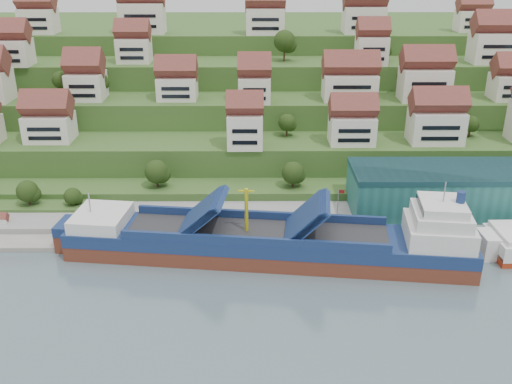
{
  "coord_description": "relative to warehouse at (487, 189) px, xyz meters",
  "views": [
    {
      "loc": [
        0.24,
        -98.88,
        57.21
      ],
      "look_at": [
        0.76,
        14.0,
        8.0
      ],
      "focal_mm": 40.0,
      "sensor_mm": 36.0,
      "label": 1
    }
  ],
  "objects": [
    {
      "name": "hillside_village",
      "position": [
        -48.77,
        43.87,
        17.13
      ],
      "size": [
        155.1,
        64.41,
        29.28
      ],
      "color": "silver",
      "rests_on": "ground"
    },
    {
      "name": "cargo_ship",
      "position": [
        -46.93,
        -17.48,
        -3.87
      ],
      "size": [
        79.85,
        21.34,
        17.53
      ],
      "rotation": [
        0.0,
        0.0,
        -0.12
      ],
      "color": "brown",
      "rests_on": "ground"
    },
    {
      "name": "warehouse",
      "position": [
        0.0,
        0.0,
        0.0
      ],
      "size": [
        60.0,
        15.0,
        10.0
      ],
      "primitive_type": "cube",
      "color": "#276A64",
      "rests_on": "quay"
    },
    {
      "name": "ground",
      "position": [
        -52.0,
        -17.0,
        -7.2
      ],
      "size": [
        300.0,
        300.0,
        0.0
      ],
      "primitive_type": "plane",
      "color": "slate",
      "rests_on": "ground"
    },
    {
      "name": "flagpole",
      "position": [
        -33.89,
        -7.0,
        -0.32
      ],
      "size": [
        1.28,
        0.16,
        8.0
      ],
      "color": "gray",
      "rests_on": "quay"
    },
    {
      "name": "quay",
      "position": [
        -32.0,
        -2.0,
        -6.1
      ],
      "size": [
        180.0,
        14.0,
        2.2
      ],
      "primitive_type": "cube",
      "color": "gray",
      "rests_on": "ground"
    },
    {
      "name": "hillside",
      "position": [
        -52.0,
        86.55,
        3.46
      ],
      "size": [
        260.0,
        128.0,
        31.0
      ],
      "color": "#2D4C1E",
      "rests_on": "ground"
    },
    {
      "name": "hillside_trees",
      "position": [
        -60.43,
        30.07,
        10.53
      ],
      "size": [
        130.3,
        62.1,
        31.24
      ],
      "color": "#273F15",
      "rests_on": "ground"
    }
  ]
}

